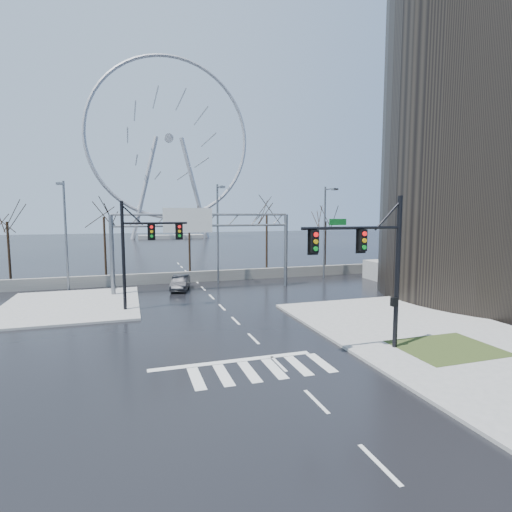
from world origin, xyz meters
name	(u,v)px	position (x,y,z in m)	size (l,w,h in m)	color
ground	(253,339)	(0.00, 0.00, 0.00)	(260.00, 260.00, 0.00)	black
sidewalk_right_ext	(382,315)	(10.00, 2.00, 0.07)	(12.00, 10.00, 0.15)	gray
sidewalk_far	(71,305)	(-11.00, 12.00, 0.07)	(10.00, 12.00, 0.15)	gray
grass_strip	(447,348)	(9.00, -5.00, 0.15)	(5.00, 4.00, 0.02)	#2B3717
tower_podium	(512,276)	(29.00, 8.00, 1.00)	(22.00, 18.00, 2.00)	gray
barrier_wall	(196,277)	(0.00, 20.00, 0.55)	(52.00, 0.50, 1.10)	slate
signal_mast_near	(375,258)	(5.14, -4.04, 4.87)	(5.52, 0.41, 8.00)	black
signal_mast_far	(139,245)	(-5.87, 8.96, 4.83)	(4.72, 0.41, 8.00)	black
sign_gantry	(200,235)	(-0.38, 14.96, 5.18)	(16.36, 0.40, 7.60)	slate
streetlight_left	(65,227)	(-12.00, 18.16, 5.89)	(0.50, 2.55, 10.00)	slate
streetlight_mid	(218,226)	(2.00, 18.16, 5.89)	(0.50, 2.55, 10.00)	slate
streetlight_right	(326,225)	(14.00, 18.16, 5.89)	(0.50, 2.55, 10.00)	slate
tree_far_left	(7,229)	(-18.00, 24.00, 5.57)	(3.50, 3.50, 7.00)	black
tree_left	(104,224)	(-9.00, 23.50, 5.98)	(3.75, 3.75, 7.50)	black
tree_center	(189,230)	(0.00, 24.50, 5.17)	(3.25, 3.25, 6.50)	black
tree_right	(267,221)	(9.00, 23.50, 6.22)	(3.90, 3.90, 7.80)	black
tree_far_right	(326,227)	(17.00, 24.00, 5.41)	(3.40, 3.40, 6.80)	black
ferris_wheel	(169,145)	(5.00, 95.00, 26.13)	(45.00, 6.00, 50.91)	gray
car	(180,283)	(-2.15, 15.98, 0.67)	(1.42, 4.08, 1.34)	black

